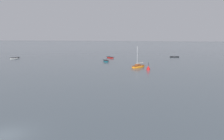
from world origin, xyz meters
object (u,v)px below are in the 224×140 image
(rowboat_moored_2, at_px, (106,61))
(rowboat_moored_3, at_px, (15,58))
(rowboat_moored_1, at_px, (110,58))
(sailboat_moored_0, at_px, (138,67))
(channel_buoy, at_px, (148,68))
(rowboat_moored_0, at_px, (174,57))

(rowboat_moored_2, bearing_deg, rowboat_moored_3, -119.98)
(rowboat_moored_1, distance_m, rowboat_moored_2, 13.37)
(rowboat_moored_3, height_order, sailboat_moored_0, sailboat_moored_0)
(rowboat_moored_2, relative_size, channel_buoy, 2.07)
(rowboat_moored_2, height_order, sailboat_moored_0, sailboat_moored_0)
(rowboat_moored_1, xyz_separation_m, channel_buoy, (18.45, -30.30, 0.27))
(rowboat_moored_3, bearing_deg, rowboat_moored_2, -79.22)
(sailboat_moored_0, height_order, channel_buoy, sailboat_moored_0)
(rowboat_moored_0, bearing_deg, rowboat_moored_1, 16.94)
(rowboat_moored_0, distance_m, sailboat_moored_0, 38.28)
(rowboat_moored_1, bearing_deg, rowboat_moored_2, 141.08)
(rowboat_moored_1, bearing_deg, rowboat_moored_3, 61.01)
(rowboat_moored_2, bearing_deg, channel_buoy, 16.52)
(rowboat_moored_1, bearing_deg, sailboat_moored_0, 163.77)
(rowboat_moored_1, xyz_separation_m, sailboat_moored_0, (15.11, -25.84, 0.08))
(rowboat_moored_0, distance_m, rowboat_moored_3, 67.47)
(rowboat_moored_0, bearing_deg, channel_buoy, 73.85)
(rowboat_moored_2, height_order, channel_buoy, channel_buoy)
(rowboat_moored_3, bearing_deg, rowboat_moored_1, -59.52)
(rowboat_moored_0, bearing_deg, sailboat_moored_0, 67.68)
(rowboat_moored_2, distance_m, sailboat_moored_0, 18.34)
(channel_buoy, bearing_deg, rowboat_moored_1, 121.34)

